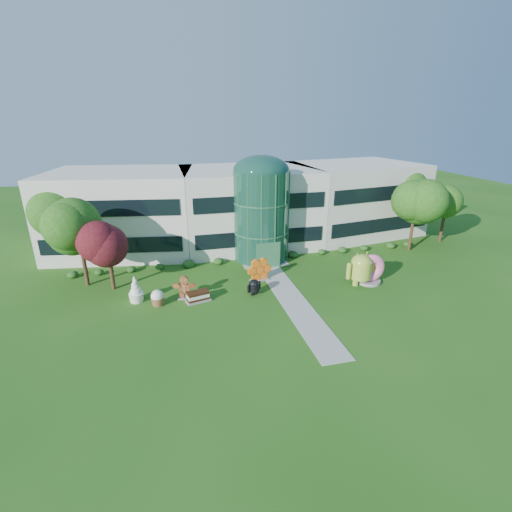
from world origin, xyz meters
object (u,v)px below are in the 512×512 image
object	(u,v)px
donut	(370,268)
gingerbread	(184,287)
android_green	(361,267)
android_black	(254,286)

from	to	relation	value
donut	gingerbread	size ratio (longest dim) A/B	1.27
android_green	donut	size ratio (longest dim) A/B	1.22
android_black	gingerbread	size ratio (longest dim) A/B	0.74
donut	android_black	bearing A→B (deg)	-179.27
android_green	donut	distance (m)	1.17
donut	gingerbread	xyz separation A→B (m)	(-17.58, 1.04, -0.41)
donut	android_green	bearing A→B (deg)	-166.67
android_black	gingerbread	bearing A→B (deg)	148.68
donut	gingerbread	bearing A→B (deg)	178.36
android_green	gingerbread	xyz separation A→B (m)	(-16.48, 1.26, -0.74)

